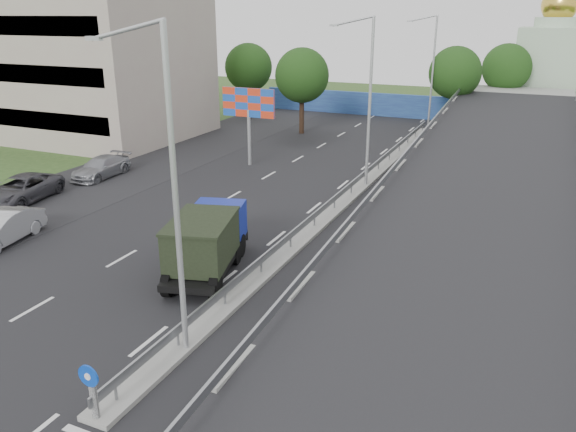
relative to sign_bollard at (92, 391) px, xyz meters
The scene contains 21 objects.
road_surface 18.11m from the sign_bollard, 99.55° to the left, with size 26.00×90.00×0.04m, color black.
parking_strip 23.98m from the sign_bollard, 131.91° to the left, with size 8.00×90.00×0.05m, color black.
median 21.85m from the sign_bollard, 90.00° to the left, with size 1.00×44.00×0.20m, color gray.
overpass_ramp 23.09m from the sign_bollard, 71.04° to the left, with size 10.00×50.00×3.50m.
median_guardrail 21.83m from the sign_bollard, 90.00° to the left, with size 0.09×44.00×0.71m.
sign_bollard is the anchor object (origin of this frame).
lamp_post_near 6.12m from the sign_bollard, 88.36° to the left, with size 2.74×0.18×10.08m.
lamp_post_mid 24.30m from the sign_bollard, 89.74° to the left, with size 2.74×0.18×10.08m.
lamp_post_far 44.08m from the sign_bollard, 89.86° to the left, with size 2.74×0.18×10.08m.
beige_building 42.59m from the sign_bollard, 135.17° to the left, with size 24.00×14.00×12.00m, color #AB988F.
blue_wall 49.99m from the sign_bollard, 94.59° to the left, with size 30.00×0.50×2.40m, color navy.
church 58.84m from the sign_bollard, 80.19° to the left, with size 7.00×7.00×13.80m.
billboard 27.53m from the sign_bollard, 109.21° to the left, with size 4.00×0.24×5.50m.
tree_left_mid 39.34m from the sign_bollard, 104.81° to the left, with size 4.80×4.80×7.60m.
tree_median_far 46.06m from the sign_bollard, 87.50° to the left, with size 4.80×4.80×7.60m.
tree_left_far 46.64m from the sign_bollard, 112.80° to the left, with size 4.80×4.80×7.60m.
tree_ramp_far 53.33m from the sign_bollard, 83.52° to the left, with size 4.80×4.80×7.60m.
dump_truck 9.60m from the sign_bollard, 103.56° to the left, with size 3.72×6.36×2.64m.
parked_car_b 15.14m from the sign_bollard, 148.29° to the left, with size 1.61×4.63×1.53m, color #B0B2B6.
parked_car_c 21.54m from the sign_bollard, 143.01° to the left, with size 2.49×5.41×1.50m, color #3C3B41.
parked_car_d 25.19m from the sign_bollard, 131.20° to the left, with size 1.89×4.66×1.35m, color gray.
Camera 1 is at (9.71, -6.90, 10.37)m, focal length 35.00 mm.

